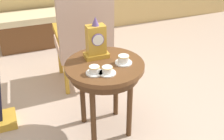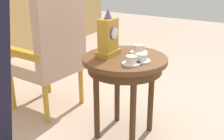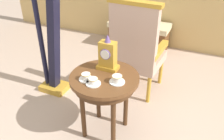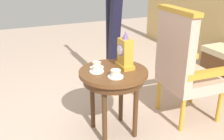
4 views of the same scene
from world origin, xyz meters
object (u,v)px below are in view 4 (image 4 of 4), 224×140
object	(u,v)px
teacup_right	(97,69)
harp	(113,34)
side_table	(113,79)
teacup_left	(97,65)
teacup_center	(116,74)
armchair	(183,64)
mantel_clock	(125,53)

from	to	relation	value
teacup_right	harp	world-z (taller)	harp
side_table	teacup_left	world-z (taller)	teacup_left
teacup_center	armchair	world-z (taller)	armchair
teacup_right	teacup_left	bearing A→B (deg)	158.42
side_table	mantel_clock	size ratio (longest dim) A/B	1.89
teacup_left	teacup_center	distance (m)	0.26
teacup_left	harp	world-z (taller)	harp
teacup_right	mantel_clock	bearing A→B (deg)	88.79
teacup_left	harp	size ratio (longest dim) A/B	0.07
teacup_right	mantel_clock	xyz separation A→B (m)	(0.01, 0.27, 0.11)
teacup_right	mantel_clock	size ratio (longest dim) A/B	0.37
harp	teacup_left	bearing A→B (deg)	-33.58
mantel_clock	armchair	xyz separation A→B (m)	(0.07, 0.61, -0.18)
teacup_center	harp	size ratio (longest dim) A/B	0.07
teacup_left	teacup_center	world-z (taller)	teacup_center
side_table	armchair	distance (m)	0.74
mantel_clock	harp	distance (m)	0.85
teacup_center	mantel_clock	world-z (taller)	mantel_clock
mantel_clock	armchair	distance (m)	0.64
mantel_clock	teacup_left	bearing A→B (deg)	-111.07
teacup_right	teacup_center	world-z (taller)	teacup_center
teacup_left	mantel_clock	world-z (taller)	mantel_clock
mantel_clock	harp	world-z (taller)	harp
teacup_center	mantel_clock	xyz separation A→B (m)	(-0.16, 0.17, 0.11)
mantel_clock	side_table	bearing A→B (deg)	-78.21
side_table	teacup_right	xyz separation A→B (m)	(-0.03, -0.15, 0.11)
armchair	mantel_clock	bearing A→B (deg)	-96.14
teacup_left	mantel_clock	xyz separation A→B (m)	(0.09, 0.24, 0.11)
harp	mantel_clock	bearing A→B (deg)	-16.69
side_table	armchair	bearing A→B (deg)	86.90
side_table	harp	distance (m)	0.93
side_table	teacup_center	distance (m)	0.18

